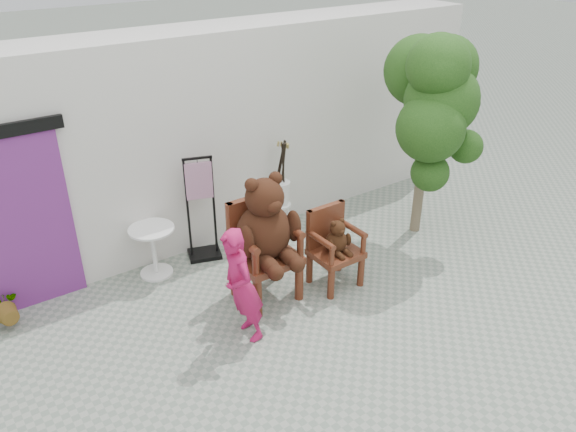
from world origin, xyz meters
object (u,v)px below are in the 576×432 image
at_px(display_stand, 202,220).
at_px(tree, 436,91).
at_px(chair_small, 334,242).
at_px(stool_bucket, 281,192).
at_px(chair_big, 265,232).
at_px(person, 241,286).
at_px(cafe_table, 153,246).

distance_m(display_stand, tree, 3.61).
relative_size(chair_small, stool_bucket, 0.72).
distance_m(chair_big, display_stand, 1.37).
height_order(chair_big, tree, tree).
bearing_deg(chair_big, tree, -1.26).
distance_m(chair_small, display_stand, 1.89).
bearing_deg(tree, stool_bucket, 139.08).
distance_m(chair_small, tree, 2.45).
height_order(chair_big, stool_bucket, chair_big).
relative_size(person, cafe_table, 2.01).
xyz_separation_m(chair_big, person, (-0.66, -0.53, -0.23)).
xyz_separation_m(chair_small, stool_bucket, (0.23, 1.55, 0.04)).
distance_m(cafe_table, stool_bucket, 2.08).
bearing_deg(tree, chair_big, 178.74).
xyz_separation_m(chair_small, tree, (1.81, 0.18, 1.63)).
bearing_deg(stool_bucket, display_stand, -179.85).
distance_m(chair_small, cafe_table, 2.39).
bearing_deg(person, tree, 101.45).
bearing_deg(tree, chair_small, -174.44).
bearing_deg(cafe_table, chair_small, -39.54).
xyz_separation_m(chair_small, display_stand, (-1.09, 1.54, -0.02)).
relative_size(chair_big, chair_small, 1.60).
distance_m(chair_big, cafe_table, 1.67).
relative_size(person, display_stand, 0.94).
relative_size(chair_small, cafe_table, 1.49).
distance_m(stool_bucket, tree, 2.63).
height_order(person, stool_bucket, stool_bucket).
bearing_deg(person, chair_small, 104.25).
height_order(chair_small, person, person).
bearing_deg(chair_big, display_stand, 98.68).
xyz_separation_m(chair_big, tree, (2.70, -0.06, 1.30)).
xyz_separation_m(person, tree, (3.36, 0.47, 1.53)).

